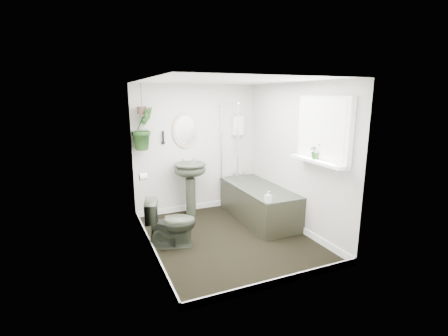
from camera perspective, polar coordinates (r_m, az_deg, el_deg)
name	(u,v)px	position (r m, az deg, el deg)	size (l,w,h in m)	color
floor	(228,238)	(5.03, 0.70, -12.22)	(2.30, 2.80, 0.02)	black
ceiling	(228,80)	(4.56, 0.78, 15.23)	(2.30, 2.80, 0.02)	white
wall_back	(197,149)	(5.95, -4.85, 3.39)	(2.30, 0.02, 2.30)	silver
wall_front	(283,189)	(3.46, 10.38, -3.60)	(2.30, 0.02, 2.30)	silver
wall_left	(147,171)	(4.33, -13.42, -0.46)	(0.02, 2.80, 2.30)	silver
wall_right	(295,157)	(5.24, 12.40, 1.85)	(0.02, 2.80, 2.30)	silver
skirting	(228,234)	(5.00, 0.70, -11.59)	(2.30, 2.80, 0.10)	white
bathtub	(258,203)	(5.67, 6.04, -6.08)	(0.72, 1.72, 0.58)	#2E3327
bath_screen	(229,143)	(5.72, 0.96, 4.37)	(0.04, 0.72, 1.40)	silver
shower_box	(238,126)	(6.14, 2.43, 7.47)	(0.20, 0.10, 0.35)	white
oval_mirror	(185,130)	(5.80, -6.83, 6.59)	(0.46, 0.03, 0.62)	tan
wall_sconce	(163,137)	(5.70, -10.64, 5.35)	(0.04, 0.04, 0.22)	black
toilet_roll_holder	(143,177)	(5.07, -14.04, -1.49)	(0.11, 0.11, 0.11)	white
window_recess	(324,130)	(4.58, 17.11, 6.39)	(0.08, 1.00, 0.90)	white
window_sill	(317,161)	(4.59, 16.11, 1.17)	(0.18, 1.00, 0.04)	white
window_blinds	(321,130)	(4.55, 16.68, 6.38)	(0.01, 0.86, 0.76)	white
toilet	(171,223)	(4.69, -9.30, -9.45)	(0.39, 0.69, 0.71)	#2E3327
pedestal_sink	(191,189)	(5.78, -5.89, -3.76)	(0.56, 0.48, 0.95)	#2E3327
sill_plant	(317,151)	(4.63, 15.96, 2.90)	(0.20, 0.17, 0.22)	black
hanging_plant	(143,128)	(5.51, -14.06, 6.78)	(0.39, 0.31, 0.71)	black
soap_bottle	(268,197)	(4.77, 7.78, -5.03)	(0.08, 0.08, 0.17)	black
hanging_pot	(142,110)	(5.49, -14.22, 9.82)	(0.16, 0.16, 0.12)	#48322A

